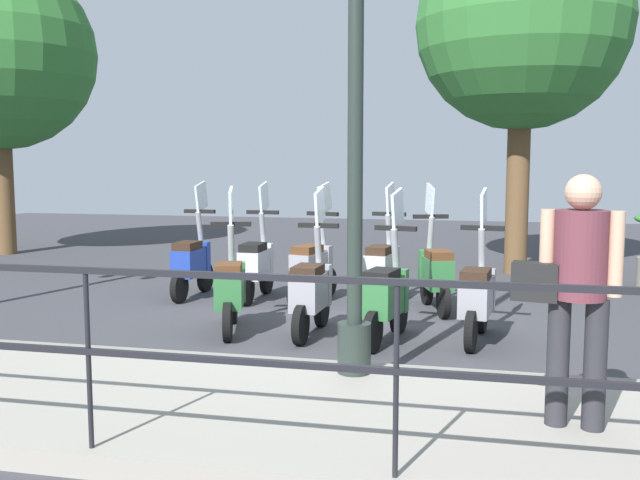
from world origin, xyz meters
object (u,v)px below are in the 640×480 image
(tree_distant, at_px, (523,24))
(scooter_far_2, at_px, (313,266))
(scooter_far_4, at_px, (192,261))
(scooter_near_0, at_px, (477,295))
(pedestrian_with_bag, at_px, (576,281))
(scooter_far_0, at_px, (435,272))
(scooter_near_3, at_px, (230,287))
(scooter_near_2, at_px, (311,290))
(lamp_post_near, at_px, (356,107))
(scooter_near_1, at_px, (386,295))
(scooter_far_1, at_px, (383,267))
(scooter_far_3, at_px, (257,263))

(tree_distant, height_order, scooter_far_2, tree_distant)
(tree_distant, relative_size, scooter_far_4, 3.65)
(scooter_near_0, distance_m, scooter_far_4, 4.04)
(pedestrian_with_bag, distance_m, scooter_far_0, 4.20)
(scooter_near_0, height_order, scooter_near_3, same)
(pedestrian_with_bag, height_order, scooter_near_2, pedestrian_with_bag)
(lamp_post_near, height_order, scooter_far_2, lamp_post_near)
(scooter_far_4, bearing_deg, scooter_near_3, -144.69)
(lamp_post_near, bearing_deg, scooter_far_2, 18.52)
(lamp_post_near, distance_m, scooter_near_1, 2.34)
(scooter_far_1, relative_size, scooter_far_4, 1.00)
(scooter_far_1, relative_size, scooter_far_2, 1.00)
(scooter_near_0, xyz_separation_m, scooter_far_0, (1.40, 0.50, 0.00))
(scooter_near_0, bearing_deg, tree_distant, 0.02)
(lamp_post_near, relative_size, scooter_far_1, 3.02)
(lamp_post_near, height_order, scooter_far_4, lamp_post_near)
(scooter_near_2, height_order, scooter_far_2, same)
(tree_distant, distance_m, scooter_far_1, 4.87)
(scooter_near_3, bearing_deg, scooter_far_4, 17.91)
(scooter_near_1, relative_size, scooter_far_4, 1.00)
(scooter_far_2, height_order, scooter_far_3, same)
(scooter_near_0, relative_size, scooter_near_1, 1.00)
(scooter_far_3, relative_size, scooter_far_4, 1.00)
(scooter_near_0, relative_size, scooter_far_0, 1.00)
(lamp_post_near, xyz_separation_m, scooter_far_1, (3.45, 0.24, -1.75))
(scooter_near_3, relative_size, scooter_far_0, 1.00)
(pedestrian_with_bag, bearing_deg, scooter_far_4, 55.45)
(tree_distant, distance_m, scooter_far_3, 5.71)
(scooter_near_2, relative_size, scooter_far_1, 1.00)
(scooter_far_1, distance_m, scooter_far_4, 2.54)
(scooter_near_0, distance_m, scooter_near_1, 0.91)
(tree_distant, distance_m, scooter_near_2, 6.28)
(pedestrian_with_bag, xyz_separation_m, scooter_near_2, (2.52, 2.27, -0.60))
(tree_distant, bearing_deg, scooter_near_2, 154.28)
(scooter_far_1, height_order, scooter_far_3, same)
(scooter_near_3, relative_size, scooter_far_2, 1.00)
(pedestrian_with_bag, xyz_separation_m, scooter_near_1, (2.39, 1.47, -0.60))
(scooter_far_4, bearing_deg, scooter_near_2, -128.10)
(scooter_near_3, distance_m, scooter_far_3, 1.78)
(lamp_post_near, relative_size, tree_distant, 0.83)
(scooter_near_2, bearing_deg, scooter_far_4, 52.49)
(scooter_far_2, bearing_deg, scooter_far_4, 103.07)
(scooter_far_2, bearing_deg, pedestrian_with_bag, -132.77)
(lamp_post_near, height_order, pedestrian_with_bag, lamp_post_near)
(scooter_far_0, distance_m, scooter_far_4, 3.22)
(pedestrian_with_bag, distance_m, scooter_far_2, 4.96)
(pedestrian_with_bag, relative_size, scooter_near_2, 1.03)
(scooter_far_4, bearing_deg, lamp_post_near, -138.87)
(scooter_near_3, bearing_deg, scooter_far_0, -68.96)
(lamp_post_near, relative_size, scooter_far_2, 3.02)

